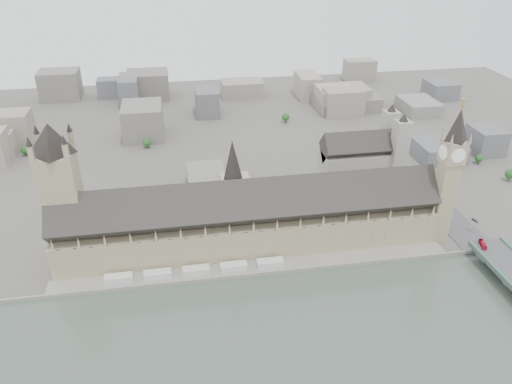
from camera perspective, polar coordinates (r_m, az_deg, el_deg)
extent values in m
plane|color=#595651|center=(346.96, -0.24, -8.08)|extent=(900.00, 900.00, 0.00)
cube|color=gray|center=(334.31, 0.18, -9.40)|extent=(600.00, 1.50, 3.00)
cube|color=gray|center=(340.46, -0.03, -8.69)|extent=(270.00, 15.00, 2.00)
cube|color=silver|center=(339.09, -15.44, -9.47)|extent=(18.00, 7.00, 4.00)
cube|color=silver|center=(336.67, -11.17, -9.20)|extent=(18.00, 7.00, 4.00)
cube|color=silver|center=(336.10, -6.87, -8.87)|extent=(18.00, 7.00, 4.00)
cube|color=silver|center=(337.38, -2.59, -8.49)|extent=(18.00, 7.00, 4.00)
cube|color=silver|center=(340.50, 1.63, -8.07)|extent=(18.00, 7.00, 4.00)
cube|color=gray|center=(355.95, -0.77, -4.57)|extent=(265.00, 40.00, 25.00)
cube|color=#2B2826|center=(344.07, -0.80, -1.42)|extent=(265.00, 40.73, 40.73)
cube|color=gray|center=(379.87, 20.54, -1.02)|extent=(12.00, 12.00, 62.00)
cube|color=tan|center=(363.35, 21.59, 4.33)|extent=(14.00, 14.00, 16.00)
cylinder|color=white|center=(367.02, 22.56, 4.38)|extent=(0.60, 10.00, 10.00)
cylinder|color=white|center=(359.78, 20.59, 4.28)|extent=(0.60, 10.00, 10.00)
cylinder|color=white|center=(368.96, 21.06, 4.79)|extent=(10.00, 0.60, 10.00)
cylinder|color=white|center=(357.78, 22.13, 3.85)|extent=(10.00, 0.60, 10.00)
cone|color=black|center=(356.57, 22.13, 7.10)|extent=(17.00, 17.00, 22.00)
cylinder|color=gold|center=(352.14, 22.55, 9.21)|extent=(1.00, 1.00, 6.00)
sphere|color=gold|center=(351.11, 22.65, 9.74)|extent=(2.00, 2.00, 2.00)
cone|color=tan|center=(367.40, 22.32, 6.49)|extent=(2.40, 2.40, 8.00)
cone|color=tan|center=(360.87, 20.54, 6.44)|extent=(2.40, 2.40, 8.00)
cone|color=tan|center=(357.28, 23.33, 5.68)|extent=(2.40, 2.40, 8.00)
cone|color=tan|center=(350.56, 21.52, 5.62)|extent=(2.40, 2.40, 8.00)
cube|color=gray|center=(352.46, -20.97, -1.81)|extent=(23.00, 23.00, 80.00)
cone|color=black|center=(331.56, -22.46, 5.66)|extent=(30.00, 30.00, 20.00)
cylinder|color=tan|center=(344.21, -2.60, 0.07)|extent=(12.00, 12.00, 20.00)
cone|color=black|center=(333.37, -2.69, 3.70)|extent=(13.00, 13.00, 28.00)
cube|color=gray|center=(441.74, 11.27, 2.54)|extent=(60.00, 28.00, 34.00)
cube|color=#2B2826|center=(432.68, 11.55, 5.15)|extent=(60.00, 28.28, 28.28)
cube|color=gray|center=(457.43, 14.73, 5.14)|extent=(12.00, 12.00, 64.00)
cube|color=gray|center=(437.63, 15.93, 3.88)|extent=(12.00, 12.00, 64.00)
imported|color=red|center=(378.14, 24.49, -5.44)|extent=(5.35, 11.23, 3.05)
imported|color=gray|center=(405.63, 23.77, -3.00)|extent=(4.08, 6.06, 1.63)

